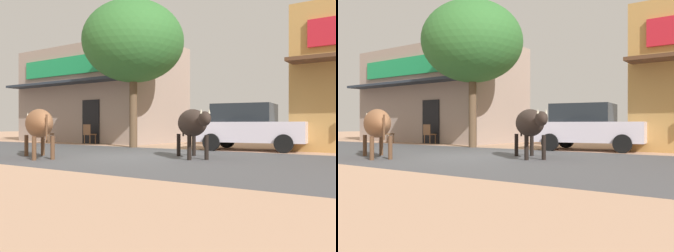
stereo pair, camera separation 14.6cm
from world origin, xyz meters
The scene contains 9 objects.
ground centered at (0.00, 0.00, 0.00)m, with size 80.00×80.00×0.00m, color tan.
asphalt_road centered at (0.00, 0.00, 0.00)m, with size 72.00×6.71×0.00m, color #4C4C4F.
storefront_left_cafe centered at (-7.95, 6.75, 2.48)m, with size 8.65×5.37×4.95m.
roadside_tree centered at (-2.82, 3.28, 4.20)m, with size 4.05×4.05×5.83m.
parked_hatchback_car centered at (1.65, 4.35, 0.84)m, with size 3.95×2.42×1.64m.
cow_near_brown centered at (-2.00, -1.78, 0.93)m, with size 2.71×1.74×1.33m.
cow_far_dark centered at (1.57, 0.47, 0.94)m, with size 2.10×2.10×1.33m.
cafe_chair_near_tree centered at (-6.16, 4.08, 0.51)m, with size 0.45×0.45×0.92m.
cafe_chair_by_doorway centered at (-8.55, 3.55, 0.51)m, with size 0.57×0.57×0.92m.
Camera 1 is at (6.74, -8.28, 0.90)m, focal length 40.18 mm.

